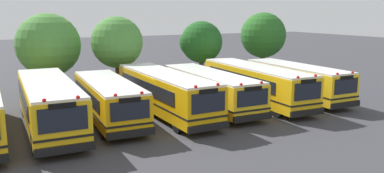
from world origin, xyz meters
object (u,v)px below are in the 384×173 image
(school_bus_6, at_px, (296,80))
(tree_4, at_px, (264,35))
(school_bus_1, at_px, (49,103))
(tree_2, at_px, (116,41))
(school_bus_3, at_px, (165,92))
(school_bus_5, at_px, (255,83))
(tree_3, at_px, (200,42))
(school_bus_4, at_px, (210,88))
(school_bus_2, at_px, (108,99))
(tree_1, at_px, (49,44))

(school_bus_6, xyz_separation_m, tree_4, (3.52, 8.73, 2.80))
(school_bus_1, height_order, tree_2, tree_2)
(tree_4, bearing_deg, school_bus_3, -148.48)
(school_bus_1, relative_size, tree_4, 1.71)
(school_bus_3, height_order, school_bus_5, school_bus_3)
(tree_2, height_order, tree_3, tree_2)
(tree_3, bearing_deg, school_bus_1, -148.00)
(school_bus_3, distance_m, school_bus_4, 3.32)
(school_bus_3, bearing_deg, school_bus_4, -178.11)
(school_bus_1, relative_size, tree_3, 1.94)
(school_bus_2, bearing_deg, tree_4, -152.33)
(school_bus_4, bearing_deg, school_bus_3, 4.07)
(tree_4, bearing_deg, tree_2, -176.08)
(tree_1, bearing_deg, school_bus_6, -30.67)
(school_bus_1, distance_m, tree_1, 9.79)
(school_bus_3, relative_size, tree_1, 1.73)
(school_bus_3, bearing_deg, tree_4, -150.18)
(school_bus_4, distance_m, tree_4, 13.79)
(school_bus_4, bearing_deg, school_bus_6, 177.26)
(tree_1, height_order, tree_2, tree_1)
(school_bus_2, height_order, tree_1, tree_1)
(tree_3, distance_m, tree_4, 6.96)
(school_bus_1, distance_m, school_bus_3, 6.89)
(school_bus_5, bearing_deg, tree_4, -127.95)
(school_bus_3, xyz_separation_m, tree_2, (-0.84, 7.53, 2.67))
(school_bus_1, xyz_separation_m, tree_3, (13.86, 8.66, 2.23))
(tree_4, bearing_deg, tree_1, 177.79)
(school_bus_4, height_order, school_bus_6, school_bus_6)
(tree_2, bearing_deg, school_bus_1, -128.44)
(school_bus_3, height_order, tree_4, tree_4)
(school_bus_2, bearing_deg, school_bus_1, 3.51)
(tree_3, height_order, tree_4, tree_4)
(school_bus_1, bearing_deg, tree_3, -147.31)
(tree_2, xyz_separation_m, tree_4, (14.76, 1.01, 0.06))
(school_bus_1, bearing_deg, school_bus_5, -178.71)
(school_bus_2, bearing_deg, school_bus_3, -178.50)
(school_bus_1, distance_m, tree_4, 22.69)
(school_bus_3, height_order, tree_1, tree_1)
(school_bus_2, height_order, school_bus_5, school_bus_5)
(school_bus_1, height_order, tree_4, tree_4)
(school_bus_1, xyz_separation_m, tree_4, (20.81, 8.63, 2.71))
(tree_2, distance_m, tree_3, 7.90)
(school_bus_5, bearing_deg, tree_3, -88.83)
(school_bus_1, bearing_deg, school_bus_3, -178.56)
(school_bus_1, distance_m, school_bus_2, 3.31)
(school_bus_5, height_order, tree_1, tree_1)
(school_bus_6, bearing_deg, tree_3, -68.09)
(school_bus_4, bearing_deg, school_bus_1, 2.15)
(school_bus_1, bearing_deg, school_bus_2, -177.51)
(tree_4, bearing_deg, school_bus_4, -141.88)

